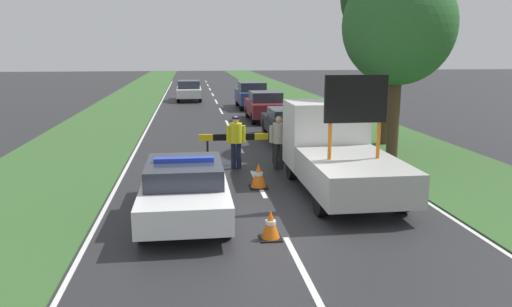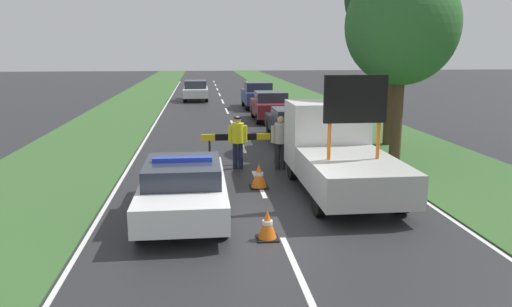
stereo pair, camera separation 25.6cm
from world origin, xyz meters
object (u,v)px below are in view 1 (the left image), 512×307
traffic_cone_near_truck (271,225)px  queued_car_sedan_black (288,123)px  work_truck (336,150)px  pedestrian_civilian (279,138)px  traffic_cone_near_police (283,154)px  road_barrier (241,139)px  queued_car_wagon_maroon (265,106)px  queued_car_hatch_blue (252,95)px  traffic_cone_centre_front (259,176)px  police_officer (236,138)px  roadside_tree_near_right (399,26)px  queued_car_van_white (189,90)px  police_car (185,187)px

traffic_cone_near_truck → queued_car_sedan_black: size_ratio=0.14×
work_truck → pedestrian_civilian: bearing=-67.7°
traffic_cone_near_police → queued_car_sedan_black: 4.35m
road_barrier → queued_car_sedan_black: (2.45, 4.30, -0.13)m
queued_car_wagon_maroon → queued_car_hatch_blue: (-0.00, 5.92, 0.07)m
traffic_cone_centre_front → queued_car_hatch_blue: queued_car_hatch_blue is taller
pedestrian_civilian → traffic_cone_near_police: size_ratio=3.11×
traffic_cone_centre_front → queued_car_sedan_black: bearing=72.8°
traffic_cone_near_police → queued_car_wagon_maroon: bearing=84.9°
police_officer → pedestrian_civilian: 1.38m
pedestrian_civilian → roadside_tree_near_right: size_ratio=0.27×
police_officer → traffic_cone_near_police: 1.96m
queued_car_van_white → roadside_tree_near_right: size_ratio=0.66×
road_barrier → traffic_cone_centre_front: road_barrier is taller
police_car → queued_car_van_white: queued_car_van_white is taller
queued_car_hatch_blue → queued_car_van_white: 6.76m
work_truck → police_officer: work_truck is taller
police_officer → queued_car_hatch_blue: 17.01m
roadside_tree_near_right → queued_car_wagon_maroon: bearing=104.8°
police_officer → pedestrian_civilian: size_ratio=0.99×
police_officer → queued_car_van_white: police_officer is taller
work_truck → roadside_tree_near_right: bearing=-136.4°
queued_car_wagon_maroon → queued_car_sedan_black: bearing=90.8°
traffic_cone_near_truck → roadside_tree_near_right: (5.26, 6.50, 4.23)m
police_officer → police_car: bearing=42.2°
traffic_cone_centre_front → roadside_tree_near_right: (4.98, 2.64, 4.19)m
police_car → queued_car_hatch_blue: bearing=84.6°
pedestrian_civilian → queued_car_wagon_maroon: size_ratio=0.42×
traffic_cone_near_truck → queued_car_wagon_maroon: 17.29m
traffic_cone_near_truck → traffic_cone_near_police: bearing=77.5°
police_officer → queued_car_wagon_maroon: size_ratio=0.42×
pedestrian_civilian → traffic_cone_near_truck: 6.12m
work_truck → traffic_cone_near_police: work_truck is taller
road_barrier → police_officer: bearing=-110.9°
work_truck → pedestrian_civilian: work_truck is taller
police_officer → queued_car_hatch_blue: bearing=-127.2°
work_truck → roadside_tree_near_right: roadside_tree_near_right is taller
police_car → queued_car_sedan_black: 10.41m
traffic_cone_near_truck → queued_car_sedan_black: bearing=77.2°
pedestrian_civilian → queued_car_sedan_black: pedestrian_civilian is taller
traffic_cone_near_truck → queued_car_sedan_black: 11.43m
queued_car_sedan_black → queued_car_van_white: 17.76m
traffic_cone_near_truck → work_truck: bearing=55.5°
work_truck → queued_car_van_white: work_truck is taller
queued_car_sedan_black → queued_car_hatch_blue: size_ratio=1.02×
police_car → traffic_cone_near_police: (3.27, 5.29, -0.42)m
traffic_cone_centre_front → queued_car_sedan_black: queued_car_sedan_black is taller
pedestrian_civilian → roadside_tree_near_right: (4.04, 0.55, 3.52)m
road_barrier → queued_car_van_white: 21.62m
police_car → queued_car_hatch_blue: size_ratio=1.06×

